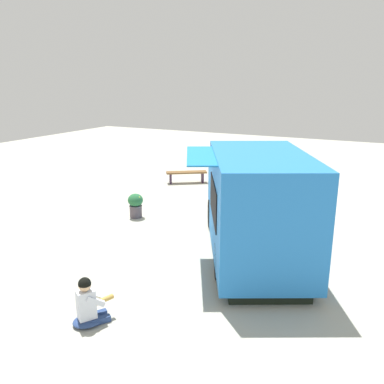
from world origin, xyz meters
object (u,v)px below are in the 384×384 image
Objects in this scene: food_truck at (254,205)px; plaza_bench at (187,174)px; planter_flowering_far at (225,183)px; planter_flowering_near at (136,204)px; person_customer at (88,305)px.

plaza_bench is (4.71, -5.50, -0.88)m from food_truck.
planter_flowering_far is 2.24m from plaza_bench.
plaza_bench is at bearing -49.46° from food_truck.
planter_flowering_far reaches higher than plaza_bench.
food_truck is at bearing 130.54° from plaza_bench.
planter_flowering_far is at bearing -111.58° from planter_flowering_near.
planter_flowering_near is 4.63m from plaza_bench.
planter_flowering_far is at bearing -60.52° from food_truck.
planter_flowering_near is (2.51, -5.11, 0.06)m from person_customer.
person_customer is 10.18m from plaza_bench.
planter_flowering_near is at bearing -12.57° from food_truck.
food_truck is 5.41m from planter_flowering_far.
planter_flowering_far is (2.63, -4.65, -0.84)m from food_truck.
planter_flowering_far is at bearing -83.32° from person_customer.
person_customer is 1.18× the size of planter_flowering_near.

